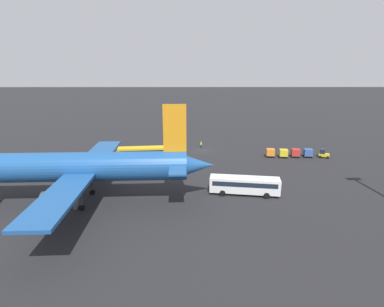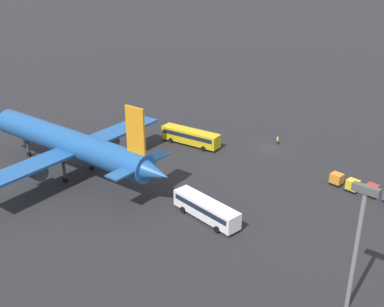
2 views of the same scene
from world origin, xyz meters
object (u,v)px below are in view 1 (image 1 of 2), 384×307
Objects in this scene: airplane at (76,167)px; worker_person at (201,145)px; cargo_cart_red at (295,152)px; cargo_cart_blue at (308,153)px; cargo_cart_yellow at (283,153)px; baggage_tug at (323,154)px; cargo_cart_orange at (270,152)px; shuttle_bus_near at (145,152)px; shuttle_bus_far at (244,184)px.

airplane is 40.76m from worker_person.
cargo_cart_red is at bearing -152.04° from airplane.
airplane is at bearing 28.55° from cargo_cart_blue.
airplane reaches higher than cargo_cart_yellow.
baggage_tug reaches higher than cargo_cart_orange.
shuttle_bus_near is 5.88× the size of cargo_cart_blue.
shuttle_bus_far is 5.52× the size of cargo_cart_red.
shuttle_bus_near is 39.36m from cargo_cart_blue.
baggage_tug is at bearing 162.04° from worker_person.
cargo_cart_blue and cargo_cart_orange have the same top height.
worker_person is 24.47m from cargo_cart_red.
cargo_cart_red and cargo_cart_orange have the same top height.
cargo_cart_yellow reaches higher than worker_person.
cargo_cart_blue is 9.14m from cargo_cart_orange.
airplane is at bearing 30.27° from cargo_cart_red.
cargo_cart_orange is at bearing -1.47° from cargo_cart_blue.
worker_person is at bearing 2.26° from baggage_tug.
cargo_cart_yellow is (-33.22, -1.57, -0.67)m from shuttle_bus_near.
airplane is at bearing 58.89° from worker_person.
baggage_tug reaches higher than cargo_cart_blue.
shuttle_bus_near is 5.88× the size of cargo_cart_yellow.
cargo_cart_blue is at bearing -122.47° from shuttle_bus_far.
cargo_cart_red is (-16.42, -22.39, -0.62)m from shuttle_bus_far.
shuttle_bus_far is (-27.16, -3.04, -4.07)m from airplane.
shuttle_bus_near is (-7.31, -23.50, -4.02)m from airplane.
worker_person is 0.80× the size of cargo_cart_yellow.
airplane reaches higher than baggage_tug.
shuttle_bus_far is at bearing 48.93° from cargo_cart_blue.
airplane is 25.22× the size of worker_person.
baggage_tug is 1.24× the size of cargo_cart_yellow.
shuttle_bus_far is 5.52× the size of cargo_cart_blue.
cargo_cart_blue is 6.10m from cargo_cart_yellow.
shuttle_bus_near is at bearing 2.70° from cargo_cart_yellow.
shuttle_bus_near is 7.35× the size of worker_person.
cargo_cart_red is at bearing -173.23° from cargo_cart_yellow.
cargo_cart_yellow is at bearing -150.57° from airplane.
cargo_cart_blue is at bearing 178.53° from cargo_cart_orange.
shuttle_bus_near is 36.32m from cargo_cart_red.
cargo_cart_orange is (-16.58, 9.03, 0.32)m from worker_person.
worker_person is 21.83m from cargo_cart_yellow.
cargo_cart_blue is 1.00× the size of cargo_cart_red.
baggage_tug is 1.24× the size of cargo_cart_orange.
cargo_cart_yellow is 1.00× the size of cargo_cart_orange.
worker_person is at bearing -123.43° from airplane.
airplane reaches higher than shuttle_bus_near.
shuttle_bus_near is 28.51m from shuttle_bus_far.
worker_person is at bearing -147.03° from shuttle_bus_near.
shuttle_bus_near is at bearing 3.04° from cargo_cart_red.
airplane is 24.94m from shuttle_bus_near.
baggage_tug is (-50.27, -25.11, -4.94)m from airplane.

